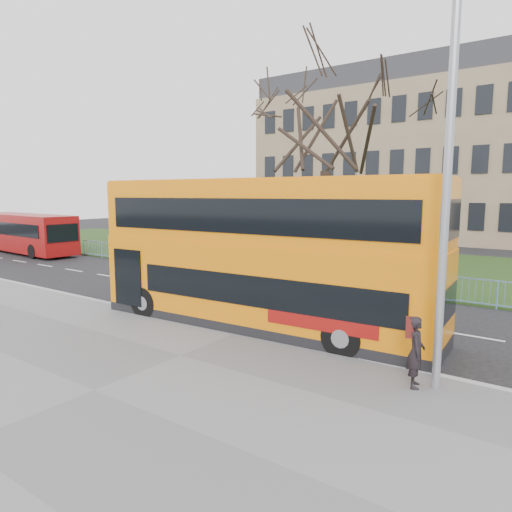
{
  "coord_description": "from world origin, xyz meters",
  "views": [
    {
      "loc": [
        8.3,
        -12.39,
        4.36
      ],
      "look_at": [
        -1.19,
        1.0,
        2.09
      ],
      "focal_mm": 32.0,
      "sensor_mm": 36.0,
      "label": 1
    }
  ],
  "objects": [
    {
      "name": "kerb",
      "position": [
        0.0,
        -1.55,
        0.07
      ],
      "size": [
        80.0,
        0.2,
        0.14
      ],
      "primitive_type": "cube",
      "color": "#9D9D9F",
      "rests_on": "ground"
    },
    {
      "name": "street_lamp",
      "position": [
        5.89,
        -2.3,
        5.06
      ],
      "size": [
        1.91,
        0.22,
        9.02
      ],
      "rotation": [
        0.0,
        0.0,
        0.02
      ],
      "color": "#95969D",
      "rests_on": "pavement"
    },
    {
      "name": "pedestrian",
      "position": [
        5.61,
        -2.55,
        0.92
      ],
      "size": [
        0.54,
        0.67,
        1.59
      ],
      "primitive_type": "imported",
      "rotation": [
        0.0,
        0.0,
        1.88
      ],
      "color": "black",
      "rests_on": "pavement"
    },
    {
      "name": "bare_tree",
      "position": [
        -3.0,
        10.0,
        6.56
      ],
      "size": [
        9.07,
        9.07,
        12.96
      ],
      "primitive_type": null,
      "color": "black",
      "rests_on": "grass_verge"
    },
    {
      "name": "grass_verge",
      "position": [
        0.0,
        14.3,
        0.04
      ],
      "size": [
        80.0,
        15.4,
        0.08
      ],
      "primitive_type": "cube",
      "color": "#1C3A15",
      "rests_on": "ground"
    },
    {
      "name": "ground",
      "position": [
        0.0,
        0.0,
        0.0
      ],
      "size": [
        120.0,
        120.0,
        0.0
      ],
      "primitive_type": "plane",
      "color": "black",
      "rests_on": "ground"
    },
    {
      "name": "guard_railing",
      "position": [
        0.0,
        6.6,
        0.55
      ],
      "size": [
        40.0,
        0.12,
        1.1
      ],
      "primitive_type": null,
      "color": "#75A9D1",
      "rests_on": "ground"
    },
    {
      "name": "yellow_bus",
      "position": [
        0.07,
        -0.51,
        2.54
      ],
      "size": [
        11.42,
        3.28,
        4.73
      ],
      "rotation": [
        0.0,
        0.0,
        0.05
      ],
      "color": "orange",
      "rests_on": "ground"
    },
    {
      "name": "pavement",
      "position": [
        0.0,
        -6.75,
        0.06
      ],
      "size": [
        80.0,
        10.5,
        0.12
      ],
      "primitive_type": "cube",
      "color": "slate",
      "rests_on": "ground"
    },
    {
      "name": "civic_building",
      "position": [
        -5.0,
        35.0,
        7.0
      ],
      "size": [
        30.0,
        15.0,
        14.0
      ],
      "primitive_type": "cube",
      "color": "#816A52",
      "rests_on": "ground"
    },
    {
      "name": "red_bus",
      "position": [
        -24.72,
        4.95,
        1.51
      ],
      "size": [
        10.89,
        3.12,
        2.84
      ],
      "rotation": [
        0.0,
        0.0,
        -0.06
      ],
      "color": "maroon",
      "rests_on": "ground"
    }
  ]
}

